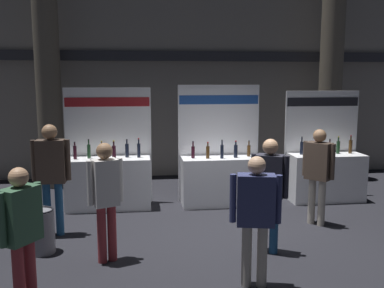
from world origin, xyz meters
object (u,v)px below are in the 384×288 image
trash_bin (41,231)px  visitor_2 (22,226)px  exhibitor_booth_1 (221,175)px  visitor_3 (255,210)px  exhibitor_booth_0 (109,178)px  exhibitor_booth_2 (325,172)px  visitor_6 (269,186)px  visitor_9 (51,169)px  visitor_4 (318,168)px  visitor_0 (106,192)px

trash_bin → visitor_2: 1.69m
exhibitor_booth_1 → visitor_3: size_ratio=1.48×
exhibitor_booth_1 → trash_bin: 3.74m
exhibitor_booth_0 → exhibitor_booth_2: bearing=-0.3°
exhibitor_booth_0 → trash_bin: bearing=-111.4°
visitor_3 → visitor_6: visitor_6 is taller
visitor_9 → visitor_6: bearing=160.9°
visitor_4 → visitor_9: size_ratio=0.92×
trash_bin → visitor_2: bearing=-84.0°
exhibitor_booth_1 → visitor_0: size_ratio=1.43×
visitor_4 → exhibitor_booth_0: bearing=25.8°
visitor_0 → exhibitor_booth_1: bearing=-151.6°
visitor_3 → exhibitor_booth_2: bearing=-112.9°
visitor_4 → visitor_6: size_ratio=1.00×
visitor_6 → visitor_9: bearing=-170.2°
exhibitor_booth_2 → visitor_2: exhibitor_booth_2 is taller
exhibitor_booth_2 → visitor_6: bearing=-128.5°
exhibitor_booth_1 → visitor_0: 3.31m
exhibitor_booth_1 → exhibitor_booth_2: (2.22, 0.01, -0.01)m
exhibitor_booth_2 → exhibitor_booth_1: bearing=-179.8°
exhibitor_booth_2 → visitor_2: bearing=-144.3°
visitor_3 → visitor_9: (-2.76, 2.10, 0.13)m
exhibitor_booth_1 → exhibitor_booth_0: bearing=179.2°
exhibitor_booth_1 → visitor_4: bearing=-45.6°
exhibitor_booth_0 → visitor_2: 3.78m
trash_bin → visitor_2: (0.16, -1.56, 0.62)m
exhibitor_booth_0 → visitor_0: size_ratio=1.40×
exhibitor_booth_2 → visitor_0: exhibitor_booth_2 is taller
trash_bin → exhibitor_booth_0: bearing=68.6°
visitor_3 → visitor_9: 3.47m
exhibitor_booth_2 → visitor_3: (-2.49, -3.50, 0.39)m
exhibitor_booth_1 → visitor_2: 4.70m
visitor_0 → visitor_3: size_ratio=1.03×
exhibitor_booth_0 → visitor_4: (3.65, -1.47, 0.41)m
visitor_3 → visitor_6: size_ratio=0.96×
visitor_2 → visitor_6: bearing=144.0°
exhibitor_booth_2 → visitor_4: exhibitor_booth_2 is taller
visitor_0 → visitor_9: 1.48m
exhibitor_booth_2 → trash_bin: exhibitor_booth_2 is taller
visitor_2 → visitor_9: bearing=-143.4°
visitor_4 → visitor_9: 4.44m
visitor_3 → exhibitor_booth_0: bearing=-48.4°
visitor_0 → visitor_2: size_ratio=1.05×
visitor_6 → visitor_9: 3.43m
visitor_4 → visitor_9: (-4.44, 0.05, 0.10)m
exhibitor_booth_2 → visitor_3: bearing=-125.4°
exhibitor_booth_2 → visitor_2: (-5.13, -3.68, 0.36)m
visitor_2 → visitor_9: (-0.12, 2.28, 0.16)m
visitor_2 → visitor_4: 4.86m
visitor_2 → exhibitor_booth_1: bearing=175.2°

